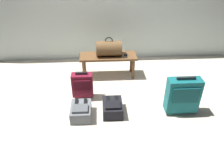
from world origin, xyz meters
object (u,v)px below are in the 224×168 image
duffel_bag_brown (109,48)px  backpack_grey (81,111)px  bench (108,59)px  suitcase_upright_teal (183,95)px  cell_phone (125,55)px  backpack_dark (112,108)px  suitcase_small_burgundy (82,85)px

duffel_bag_brown → backpack_grey: (-0.45, -1.13, -0.44)m
bench → duffel_bag_brown: 0.20m
suitcase_upright_teal → backpack_grey: (-1.42, -0.01, -0.21)m
duffel_bag_brown → cell_phone: size_ratio=3.06×
suitcase_upright_teal → backpack_dark: suitcase_upright_teal is taller
backpack_grey → backpack_dark: same height
suitcase_small_burgundy → backpack_dark: size_ratio=1.21×
bench → suitcase_small_burgundy: (-0.43, -0.68, -0.10)m
suitcase_small_burgundy → suitcase_upright_teal: bearing=-17.7°
duffel_bag_brown → backpack_grey: 1.30m
bench → cell_phone: 0.31m
cell_phone → suitcase_upright_teal: size_ratio=0.24×
cell_phone → suitcase_upright_teal: (0.68, -1.10, -0.11)m
bench → suitcase_upright_teal: size_ratio=1.69×
backpack_grey → backpack_dark: (0.45, 0.05, 0.00)m
suitcase_small_burgundy → backpack_dark: suitcase_small_burgundy is taller
duffel_bag_brown → suitcase_upright_teal: duffel_bag_brown is taller
backpack_grey → backpack_dark: 0.45m
bench → suitcase_upright_teal: (0.99, -1.13, -0.04)m
backpack_dark → duffel_bag_brown: bearing=89.9°
duffel_bag_brown → backpack_dark: size_ratio=1.16×
duffel_bag_brown → backpack_grey: bearing=-111.6°
duffel_bag_brown → cell_phone: 0.32m
duffel_bag_brown → suitcase_upright_teal: 1.51m
backpack_dark → cell_phone: bearing=74.5°
duffel_bag_brown → suitcase_upright_teal: (0.97, -1.13, -0.23)m
suitcase_upright_teal → backpack_dark: size_ratio=1.56×
cell_phone → backpack_grey: 1.37m
cell_phone → suitcase_small_burgundy: (-0.73, -0.65, -0.17)m
cell_phone → backpack_dark: (-0.29, -1.05, -0.32)m
suitcase_upright_teal → backpack_dark: (-0.97, 0.04, -0.21)m
suitcase_upright_teal → backpack_dark: 1.00m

